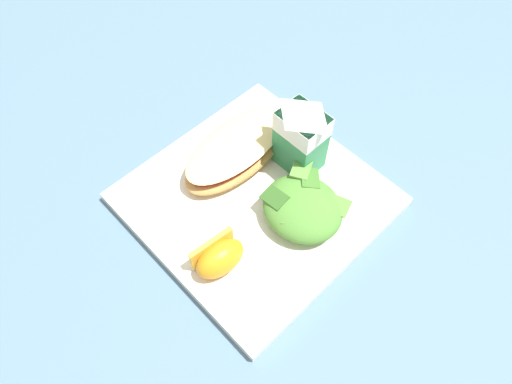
# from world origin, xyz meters

# --- Properties ---
(ground) EXTENTS (3.00, 3.00, 0.00)m
(ground) POSITION_xyz_m (0.00, 0.00, 0.00)
(ground) COLOR slate
(white_plate) EXTENTS (0.28, 0.28, 0.02)m
(white_plate) POSITION_xyz_m (0.00, 0.00, 0.01)
(white_plate) COLOR white
(white_plate) RESTS_ON ground
(cheesy_pizza_bread) EXTENTS (0.09, 0.17, 0.04)m
(cheesy_pizza_bread) POSITION_xyz_m (-0.06, 0.02, 0.03)
(cheesy_pizza_bread) COLOR tan
(cheesy_pizza_bread) RESTS_ON white_plate
(green_salad_pile) EXTENTS (0.10, 0.10, 0.04)m
(green_salad_pile) POSITION_xyz_m (0.06, 0.02, 0.04)
(green_salad_pile) COLOR #4C8433
(green_salad_pile) RESTS_ON white_plate
(milk_carton) EXTENTS (0.06, 0.05, 0.11)m
(milk_carton) POSITION_xyz_m (-0.00, 0.08, 0.08)
(milk_carton) COLOR #2D8451
(milk_carton) RESTS_ON white_plate
(orange_wedge_front) EXTENTS (0.04, 0.06, 0.04)m
(orange_wedge_front) POSITION_xyz_m (0.04, -0.09, 0.04)
(orange_wedge_front) COLOR orange
(orange_wedge_front) RESTS_ON white_plate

